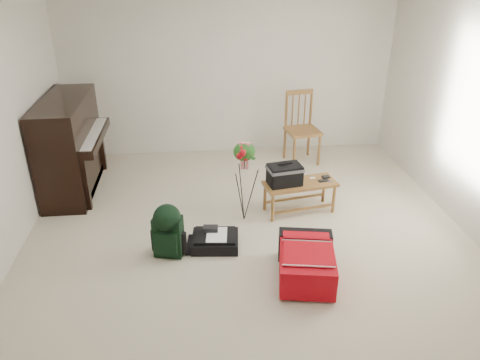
{
  "coord_description": "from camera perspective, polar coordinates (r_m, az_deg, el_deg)",
  "views": [
    {
      "loc": [
        -0.55,
        -4.28,
        2.94
      ],
      "look_at": [
        -0.07,
        0.35,
        0.63
      ],
      "focal_mm": 35.0,
      "sensor_mm": 36.0,
      "label": 1
    }
  ],
  "objects": [
    {
      "name": "red_suitcase",
      "position": [
        4.75,
        7.93,
        -9.51
      ],
      "size": [
        0.65,
        0.86,
        0.33
      ],
      "rotation": [
        0.0,
        0.0,
        -0.18
      ],
      "color": "red",
      "rests_on": "floor"
    },
    {
      "name": "black_duffel",
      "position": [
        5.17,
        -3.06,
        -7.33
      ],
      "size": [
        0.54,
        0.45,
        0.21
      ],
      "rotation": [
        0.0,
        0.0,
        -0.1
      ],
      "color": "black",
      "rests_on": "floor"
    },
    {
      "name": "ceiling",
      "position": [
        4.34,
        1.54,
        20.53
      ],
      "size": [
        5.0,
        5.5,
        0.01
      ],
      "primitive_type": "cube",
      "color": "white",
      "rests_on": "wall_back"
    },
    {
      "name": "bench",
      "position": [
        5.66,
        6.0,
        0.43
      ],
      "size": [
        0.93,
        0.5,
        0.68
      ],
      "rotation": [
        0.0,
        0.0,
        0.17
      ],
      "color": "olive",
      "rests_on": "floor"
    },
    {
      "name": "wall_back",
      "position": [
        7.26,
        -1.38,
        12.89
      ],
      "size": [
        5.0,
        0.04,
        2.5
      ],
      "primitive_type": "cube",
      "color": "silver",
      "rests_on": "floor"
    },
    {
      "name": "floor",
      "position": [
        5.23,
        1.21,
        -7.89
      ],
      "size": [
        5.0,
        5.5,
        0.01
      ],
      "primitive_type": "cube",
      "color": "#BFB599",
      "rests_on": "ground"
    },
    {
      "name": "green_backpack",
      "position": [
        4.95,
        -8.8,
        -5.82
      ],
      "size": [
        0.33,
        0.31,
        0.6
      ],
      "rotation": [
        0.0,
        0.0,
        -0.25
      ],
      "color": "black",
      "rests_on": "floor"
    },
    {
      "name": "dining_chair",
      "position": [
        7.11,
        7.59,
        6.24
      ],
      "size": [
        0.53,
        0.53,
        1.07
      ],
      "rotation": [
        0.0,
        0.0,
        0.17
      ],
      "color": "olive",
      "rests_on": "floor"
    },
    {
      "name": "flower_stand",
      "position": [
        5.44,
        0.52,
        -0.25
      ],
      "size": [
        0.39,
        0.39,
        1.03
      ],
      "rotation": [
        0.0,
        0.0,
        -0.24
      ],
      "color": "black",
      "rests_on": "floor"
    },
    {
      "name": "piano",
      "position": [
        6.54,
        -19.96,
        3.75
      ],
      "size": [
        0.71,
        1.5,
        1.25
      ],
      "color": "black",
      "rests_on": "floor"
    }
  ]
}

